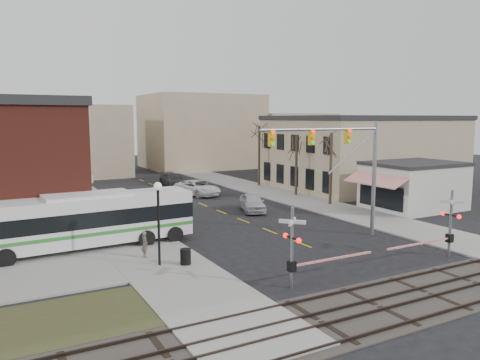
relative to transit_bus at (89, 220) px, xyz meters
name	(u,v)px	position (x,y,z in m)	size (l,w,h in m)	color
ground	(321,252)	(12.48, -7.45, -1.89)	(160.00, 160.00, 0.00)	black
sidewalk_west	(97,210)	(2.98, 12.55, -1.83)	(5.00, 60.00, 0.12)	gray
sidewalk_east	(275,194)	(21.98, 12.55, -1.83)	(5.00, 60.00, 0.12)	gray
ballast_strip	(428,293)	(12.48, -15.45, -1.86)	(160.00, 5.00, 0.06)	#332D28
rail_tracks	(428,292)	(12.48, -15.45, -1.77)	(160.00, 3.91, 0.14)	#2D231E
tan_building	(363,151)	(34.48, 12.55, 2.36)	(20.30, 15.30, 8.50)	gray
awning_shop	(414,185)	(28.45, -0.45, 0.27)	(9.74, 6.20, 4.30)	beige
tree_east_a	(331,169)	(22.98, 4.55, 1.60)	(0.28, 0.28, 6.75)	#382B21
tree_east_b	(296,165)	(23.28, 10.55, 1.38)	(0.28, 0.28, 6.30)	#382B21
tree_east_c	(259,156)	(23.48, 18.55, 1.83)	(0.28, 0.28, 7.20)	#382B21
transit_bus	(89,220)	(0.00, 0.00, 0.00)	(13.21, 3.55, 3.37)	silver
traffic_signal_mast	(346,156)	(15.74, -5.72, 3.82)	(9.45, 0.30, 8.00)	gray
rr_crossing_west	(299,248)	(7.71, -11.75, 0.07)	(5.60, 1.36, 4.00)	gray
rr_crossing_east	(446,225)	(18.21, -11.83, 0.07)	(5.60, 1.36, 4.00)	gray
street_lamp	(158,207)	(2.70, -5.57, 1.52)	(0.44, 0.44, 4.64)	black
trash_bin	(186,257)	(4.02, -6.14, -1.34)	(0.60, 0.60, 0.88)	black
car_a	(252,202)	(15.05, 5.56, -1.10)	(1.88, 4.66, 1.59)	#B4B4B9
car_b	(151,202)	(7.48, 10.76, -1.22)	(1.42, 4.06, 1.34)	#1A2843
car_c	(197,188)	(14.26, 15.96, -1.10)	(2.65, 5.74, 1.60)	silver
car_d	(172,179)	(14.42, 24.14, -1.15)	(2.08, 5.13, 1.49)	#38373C
pedestrian_near	(145,244)	(2.44, -3.76, -1.00)	(0.56, 0.37, 1.55)	#5E554B
pedestrian_far	(125,228)	(2.35, 0.31, -0.87)	(0.88, 0.68, 1.80)	#37355D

